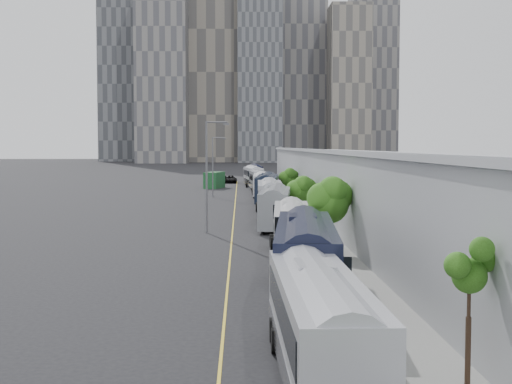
{
  "coord_description": "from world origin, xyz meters",
  "views": [
    {
      "loc": [
        -0.8,
        -15.78,
        7.53
      ],
      "look_at": [
        0.73,
        54.06,
        3.0
      ],
      "focal_mm": 50.0,
      "sensor_mm": 36.0,
      "label": 1
    }
  ],
  "objects_px": {
    "bus_2": "(293,234)",
    "bus_6": "(262,186)",
    "bus_4": "(270,200)",
    "street_lamp_far": "(214,162)",
    "suv": "(230,179)",
    "bus_0": "(319,335)",
    "bus_9": "(255,175)",
    "shipping_container": "(214,180)",
    "bus_3": "(275,210)",
    "bus_7": "(259,182)",
    "bus_5": "(267,191)",
    "street_lamp_near": "(209,169)",
    "bus_1": "(305,266)",
    "bus_8": "(253,178)"
  },
  "relations": [
    {
      "from": "bus_6",
      "to": "bus_9",
      "type": "bearing_deg",
      "value": 92.1
    },
    {
      "from": "bus_8",
      "to": "street_lamp_near",
      "type": "xyz_separation_m",
      "value": [
        -5.15,
        -71.83,
        3.94
      ]
    },
    {
      "from": "bus_5",
      "to": "shipping_container",
      "type": "relative_size",
      "value": 2.35
    },
    {
      "from": "bus_4",
      "to": "street_lamp_far",
      "type": "bearing_deg",
      "value": 105.66
    },
    {
      "from": "bus_9",
      "to": "street_lamp_near",
      "type": "relative_size",
      "value": 1.33
    },
    {
      "from": "bus_9",
      "to": "shipping_container",
      "type": "relative_size",
      "value": 2.25
    },
    {
      "from": "bus_1",
      "to": "bus_2",
      "type": "bearing_deg",
      "value": 92.84
    },
    {
      "from": "bus_9",
      "to": "bus_0",
      "type": "bearing_deg",
      "value": -91.52
    },
    {
      "from": "bus_2",
      "to": "bus_6",
      "type": "relative_size",
      "value": 1.03
    },
    {
      "from": "bus_4",
      "to": "shipping_container",
      "type": "distance_m",
      "value": 50.28
    },
    {
      "from": "bus_7",
      "to": "suv",
      "type": "distance_m",
      "value": 26.66
    },
    {
      "from": "bus_0",
      "to": "shipping_container",
      "type": "relative_size",
      "value": 2.18
    },
    {
      "from": "bus_6",
      "to": "shipping_container",
      "type": "distance_m",
      "value": 22.26
    },
    {
      "from": "bus_4",
      "to": "bus_5",
      "type": "distance_m",
      "value": 16.16
    },
    {
      "from": "bus_1",
      "to": "street_lamp_near",
      "type": "relative_size",
      "value": 1.45
    },
    {
      "from": "bus_3",
      "to": "bus_5",
      "type": "distance_m",
      "value": 27.89
    },
    {
      "from": "bus_4",
      "to": "shipping_container",
      "type": "relative_size",
      "value": 2.3
    },
    {
      "from": "street_lamp_far",
      "to": "bus_0",
      "type": "bearing_deg",
      "value": -85.58
    },
    {
      "from": "bus_8",
      "to": "bus_6",
      "type": "bearing_deg",
      "value": -92.98
    },
    {
      "from": "bus_3",
      "to": "suv",
      "type": "xyz_separation_m",
      "value": [
        -5.44,
        79.08,
        -0.78
      ]
    },
    {
      "from": "bus_1",
      "to": "bus_3",
      "type": "relative_size",
      "value": 1.07
    },
    {
      "from": "bus_7",
      "to": "suv",
      "type": "bearing_deg",
      "value": 97.57
    },
    {
      "from": "bus_6",
      "to": "street_lamp_far",
      "type": "xyz_separation_m",
      "value": [
        -7.06,
        -1.12,
        3.61
      ]
    },
    {
      "from": "bus_1",
      "to": "bus_3",
      "type": "distance_m",
      "value": 31.18
    },
    {
      "from": "bus_0",
      "to": "bus_6",
      "type": "height_order",
      "value": "bus_0"
    },
    {
      "from": "bus_7",
      "to": "bus_8",
      "type": "relative_size",
      "value": 0.93
    },
    {
      "from": "bus_5",
      "to": "shipping_container",
      "type": "height_order",
      "value": "bus_5"
    },
    {
      "from": "bus_5",
      "to": "bus_7",
      "type": "distance_m",
      "value": 25.09
    },
    {
      "from": "bus_7",
      "to": "bus_9",
      "type": "height_order",
      "value": "bus_9"
    },
    {
      "from": "bus_1",
      "to": "street_lamp_far",
      "type": "bearing_deg",
      "value": 100.15
    },
    {
      "from": "bus_7",
      "to": "bus_9",
      "type": "xyz_separation_m",
      "value": [
        -0.08,
        28.7,
        0.1
      ]
    },
    {
      "from": "bus_6",
      "to": "street_lamp_near",
      "type": "xyz_separation_m",
      "value": [
        -5.9,
        -44.78,
        4.04
      ]
    },
    {
      "from": "bus_2",
      "to": "suv",
      "type": "distance_m",
      "value": 96.65
    },
    {
      "from": "bus_4",
      "to": "bus_5",
      "type": "xyz_separation_m",
      "value": [
        0.3,
        16.16,
        0.02
      ]
    },
    {
      "from": "bus_4",
      "to": "street_lamp_far",
      "type": "xyz_separation_m",
      "value": [
        -7.11,
        27.7,
        3.49
      ]
    },
    {
      "from": "suv",
      "to": "bus_0",
      "type": "bearing_deg",
      "value": -93.33
    },
    {
      "from": "bus_6",
      "to": "suv",
      "type": "height_order",
      "value": "bus_6"
    },
    {
      "from": "bus_2",
      "to": "bus_3",
      "type": "bearing_deg",
      "value": 94.26
    },
    {
      "from": "bus_2",
      "to": "bus_6",
      "type": "height_order",
      "value": "bus_2"
    },
    {
      "from": "bus_2",
      "to": "bus_6",
      "type": "xyz_separation_m",
      "value": [
        -0.39,
        57.93,
        -0.04
      ]
    },
    {
      "from": "bus_1",
      "to": "bus_9",
      "type": "xyz_separation_m",
      "value": [
        -0.1,
        112.86,
        -0.12
      ]
    },
    {
      "from": "shipping_container",
      "to": "suv",
      "type": "xyz_separation_m",
      "value": [
        2.44,
        17.7,
        -0.63
      ]
    },
    {
      "from": "bus_0",
      "to": "shipping_container",
      "type": "height_order",
      "value": "bus_0"
    },
    {
      "from": "bus_9",
      "to": "bus_5",
      "type": "bearing_deg",
      "value": -90.78
    },
    {
      "from": "bus_0",
      "to": "bus_5",
      "type": "height_order",
      "value": "bus_5"
    },
    {
      "from": "street_lamp_far",
      "to": "suv",
      "type": "height_order",
      "value": "street_lamp_far"
    },
    {
      "from": "bus_4",
      "to": "shipping_container",
      "type": "bearing_deg",
      "value": 100.27
    },
    {
      "from": "bus_5",
      "to": "street_lamp_far",
      "type": "xyz_separation_m",
      "value": [
        -7.41,
        11.54,
        3.46
      ]
    },
    {
      "from": "bus_5",
      "to": "bus_9",
      "type": "distance_m",
      "value": 53.79
    },
    {
      "from": "bus_8",
      "to": "shipping_container",
      "type": "height_order",
      "value": "bus_8"
    }
  ]
}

